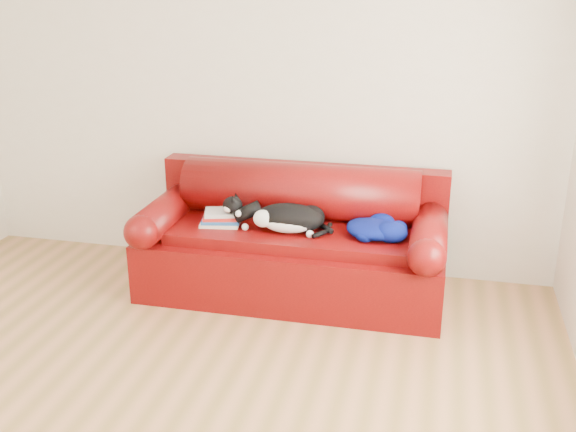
# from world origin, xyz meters

# --- Properties ---
(ground) EXTENTS (4.50, 4.50, 0.00)m
(ground) POSITION_xyz_m (0.00, 0.00, 0.00)
(ground) COLOR olive
(ground) RESTS_ON ground
(room_shell) EXTENTS (4.52, 4.02, 2.61)m
(room_shell) POSITION_xyz_m (0.12, 0.02, 1.67)
(room_shell) COLOR beige
(room_shell) RESTS_ON ground
(sofa_base) EXTENTS (2.10, 0.90, 0.50)m
(sofa_base) POSITION_xyz_m (0.41, 1.49, 0.24)
(sofa_base) COLOR #3B0205
(sofa_base) RESTS_ON ground
(sofa_back) EXTENTS (2.10, 1.01, 0.88)m
(sofa_back) POSITION_xyz_m (0.41, 1.74, 0.54)
(sofa_back) COLOR #3B0205
(sofa_back) RESTS_ON ground
(book_stack) EXTENTS (0.30, 0.25, 0.10)m
(book_stack) POSITION_xyz_m (-0.08, 1.43, 0.55)
(book_stack) COLOR beige
(book_stack) RESTS_ON sofa_base
(cat) EXTENTS (0.68, 0.35, 0.24)m
(cat) POSITION_xyz_m (0.41, 1.39, 0.59)
(cat) COLOR black
(cat) RESTS_ON sofa_base
(blanket) EXTENTS (0.44, 0.38, 0.13)m
(blanket) POSITION_xyz_m (0.99, 1.44, 0.56)
(blanket) COLOR #021449
(blanket) RESTS_ON sofa_base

